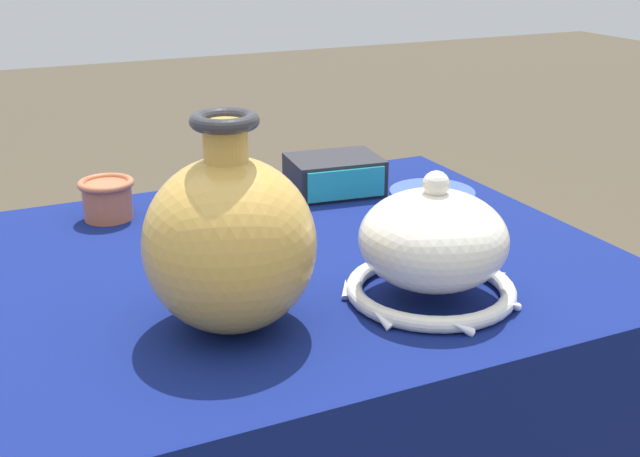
{
  "coord_description": "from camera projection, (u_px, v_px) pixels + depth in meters",
  "views": [
    {
      "loc": [
        -0.4,
        -1.04,
        1.27
      ],
      "look_at": [
        0.01,
        -0.15,
        0.9
      ],
      "focal_mm": 45.0,
      "sensor_mm": 36.0,
      "label": 1
    }
  ],
  "objects": [
    {
      "name": "display_table",
      "position": [
        278.0,
        319.0,
        1.22
      ],
      "size": [
        1.01,
        0.79,
        0.8
      ],
      "color": "olive",
      "rests_on": "ground_plane"
    },
    {
      "name": "vase_tall_bulbous",
      "position": [
        230.0,
        242.0,
        0.97
      ],
      "size": [
        0.21,
        0.21,
        0.27
      ],
      "color": "gold",
      "rests_on": "display_table"
    },
    {
      "name": "vase_dome_bell",
      "position": [
        433.0,
        248.0,
        1.06
      ],
      "size": [
        0.24,
        0.24,
        0.18
      ],
      "color": "white",
      "rests_on": "display_table"
    },
    {
      "name": "mosaic_tile_box",
      "position": [
        335.0,
        175.0,
        1.49
      ],
      "size": [
        0.18,
        0.15,
        0.07
      ],
      "rotation": [
        0.0,
        0.0,
        -0.11
      ],
      "color": "#232328",
      "rests_on": "display_table"
    },
    {
      "name": "cup_wide_terracotta",
      "position": [
        107.0,
        197.0,
        1.36
      ],
      "size": [
        0.09,
        0.09,
        0.07
      ],
      "color": "#BC6642",
      "rests_on": "display_table"
    },
    {
      "name": "pot_squat_cobalt",
      "position": [
        431.0,
        209.0,
        1.31
      ],
      "size": [
        0.14,
        0.14,
        0.06
      ],
      "primitive_type": "cylinder",
      "color": "#3851A8",
      "rests_on": "display_table"
    }
  ]
}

